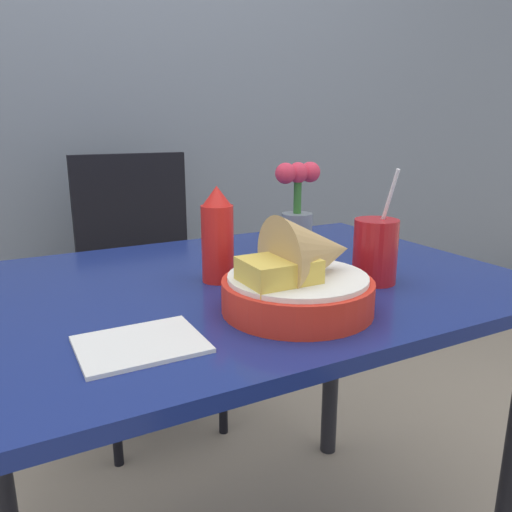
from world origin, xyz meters
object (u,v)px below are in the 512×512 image
object	(u,v)px
ketchup_bottle	(217,236)
flower_vase	(297,209)
chair_far_window	(141,267)
food_basket	(303,277)
drink_cup	(375,253)

from	to	relation	value
ketchup_bottle	flower_vase	world-z (taller)	flower_vase
chair_far_window	food_basket	size ratio (longest dim) A/B	3.83
food_basket	flower_vase	world-z (taller)	flower_vase
chair_far_window	food_basket	bearing A→B (deg)	-90.53
chair_far_window	ketchup_bottle	bearing A→B (deg)	-94.59
flower_vase	drink_cup	bearing A→B (deg)	-88.59
chair_far_window	flower_vase	world-z (taller)	flower_vase
chair_far_window	flower_vase	bearing A→B (deg)	-75.40
chair_far_window	ketchup_bottle	world-z (taller)	chair_far_window
drink_cup	ketchup_bottle	bearing A→B (deg)	150.42
food_basket	ketchup_bottle	distance (m)	0.22
food_basket	drink_cup	xyz separation A→B (m)	(0.20, 0.06, 0.00)
chair_far_window	ketchup_bottle	xyz separation A→B (m)	(-0.07, -0.83, 0.28)
drink_cup	flower_vase	xyz separation A→B (m)	(-0.01, 0.26, 0.05)
chair_far_window	drink_cup	world-z (taller)	drink_cup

